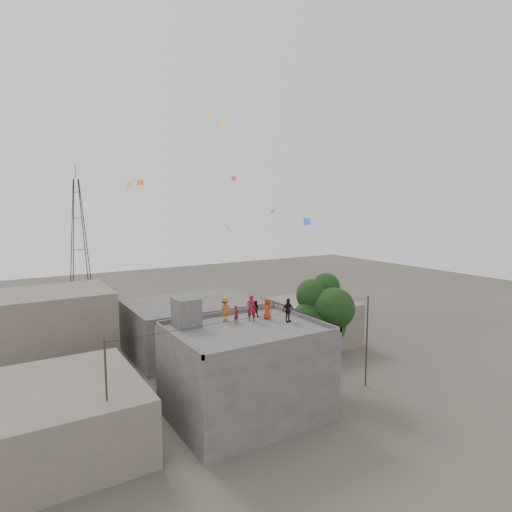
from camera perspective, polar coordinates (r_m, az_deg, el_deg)
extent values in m
plane|color=#433F37|center=(31.60, -1.36, -20.34)|extent=(140.00, 140.00, 0.00)
cube|color=#484644|center=(30.34, -1.38, -15.30)|extent=(10.00, 8.00, 6.00)
cube|color=#514E4C|center=(29.33, -1.39, -9.77)|extent=(10.00, 8.00, 0.10)
cube|color=#484644|center=(32.61, -4.89, -7.72)|extent=(10.00, 0.15, 0.30)
cube|color=#484644|center=(26.11, 3.02, -11.44)|extent=(10.00, 0.15, 0.30)
cube|color=#484644|center=(31.94, 6.35, -8.05)|extent=(0.15, 8.00, 0.30)
cube|color=#484644|center=(27.25, -10.55, -10.76)|extent=(0.15, 8.00, 0.30)
cube|color=#484644|center=(29.95, -9.28, -7.42)|extent=(1.60, 1.80, 2.00)
cube|color=#635B4E|center=(29.27, -23.69, -18.90)|extent=(8.00, 10.00, 4.00)
cube|color=#484644|center=(43.24, -8.51, -9.26)|extent=(12.00, 9.00, 5.00)
cube|color=#635B4E|center=(41.98, -25.10, -8.92)|extent=(9.00, 8.00, 7.00)
cube|color=#635B4E|center=(46.01, 7.58, -8.64)|extent=(7.00, 8.00, 4.40)
cylinder|color=black|center=(34.99, 8.77, -14.06)|extent=(0.44, 0.44, 4.00)
cylinder|color=black|center=(34.61, 8.90, -11.48)|extent=(0.64, 0.91, 2.14)
sphere|color=black|center=(33.98, 8.87, -9.01)|extent=(3.60, 3.60, 3.60)
sphere|color=black|center=(34.69, 9.96, -7.34)|extent=(3.00, 3.00, 3.00)
sphere|color=black|center=(33.69, 7.14, -8.42)|extent=(2.80, 2.80, 2.80)
sphere|color=black|center=(33.30, 10.34, -6.88)|extent=(3.20, 3.20, 3.20)
sphere|color=black|center=(33.94, 7.56, -5.18)|extent=(2.60, 2.60, 2.60)
sphere|color=black|center=(34.29, 9.32, -4.07)|extent=(2.20, 2.20, 2.20)
cylinder|color=black|center=(25.63, -19.24, -18.31)|extent=(0.12, 0.12, 7.40)
cylinder|color=black|center=(35.55, 14.55, -10.96)|extent=(0.12, 0.12, 7.40)
cylinder|color=black|center=(28.24, 0.77, -8.00)|extent=(20.00, 0.52, 0.02)
cylinder|color=black|center=(64.37, -23.16, 1.44)|extent=(1.27, 1.27, 18.01)
cylinder|color=black|center=(64.64, -21.67, 1.53)|extent=(1.27, 1.27, 18.01)
cylinder|color=black|center=(66.31, -21.92, 1.64)|extent=(1.27, 1.27, 18.01)
cylinder|color=black|center=(66.05, -23.37, 1.56)|extent=(1.27, 1.27, 18.01)
cube|color=black|center=(66.00, -22.32, -3.13)|extent=(2.36, 0.08, 0.08)
cube|color=black|center=(66.00, -22.32, -3.13)|extent=(0.08, 2.36, 0.08)
cube|color=black|center=(65.41, -22.49, 0.76)|extent=(1.81, 0.08, 0.08)
cube|color=black|center=(65.41, -22.49, 0.76)|extent=(0.08, 1.81, 0.08)
cube|color=black|center=(65.13, -22.68, 4.70)|extent=(1.26, 0.08, 0.08)
cube|color=black|center=(65.13, -22.68, 4.70)|extent=(0.08, 1.26, 0.08)
cube|color=black|center=(65.13, -22.82, 7.86)|extent=(0.82, 0.08, 0.08)
cube|color=black|center=(65.13, -22.82, 7.86)|extent=(0.08, 0.82, 0.08)
cylinder|color=black|center=(65.27, -22.94, 10.32)|extent=(0.08, 0.08, 2.00)
imported|color=maroon|center=(31.10, -0.64, -6.93)|extent=(0.81, 0.74, 1.86)
imported|color=#A53912|center=(31.55, 1.49, -7.06)|extent=(0.86, 0.87, 1.52)
imported|color=black|center=(32.25, -0.07, -7.01)|extent=(0.74, 0.75, 1.23)
imported|color=black|center=(30.81, 4.28, -7.22)|extent=(1.05, 0.55, 1.72)
imported|color=#AA5D13|center=(31.07, -4.18, -7.09)|extent=(1.18, 0.75, 1.73)
imported|color=maroon|center=(30.63, -2.64, -7.76)|extent=(0.54, 0.47, 1.23)
plane|color=#EF4119|center=(32.32, -15.17, 9.46)|extent=(0.52, 0.35, 0.43)
plane|color=#EA2491|center=(38.86, -2.99, 10.33)|extent=(0.34, 0.45, 0.44)
plane|color=yellow|center=(37.44, -16.59, 9.12)|extent=(0.39, 0.17, 0.36)
plane|color=blue|center=(36.01, 6.84, 4.57)|extent=(0.60, 0.32, 0.61)
plane|color=white|center=(37.31, -21.78, 6.46)|extent=(0.37, 0.46, 0.36)
plane|color=orange|center=(42.77, -6.22, 18.35)|extent=(0.26, 0.38, 0.32)
plane|color=green|center=(32.15, -3.84, 3.84)|extent=(0.63, 0.62, 0.45)
plane|color=#E36135|center=(39.46, 2.26, 5.96)|extent=(0.48, 0.32, 0.39)
plane|color=yellow|center=(28.58, -4.38, 17.37)|extent=(0.39, 0.43, 0.34)
plane|color=#45B2D1|center=(42.59, -4.96, 15.34)|extent=(0.10, 0.38, 0.37)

